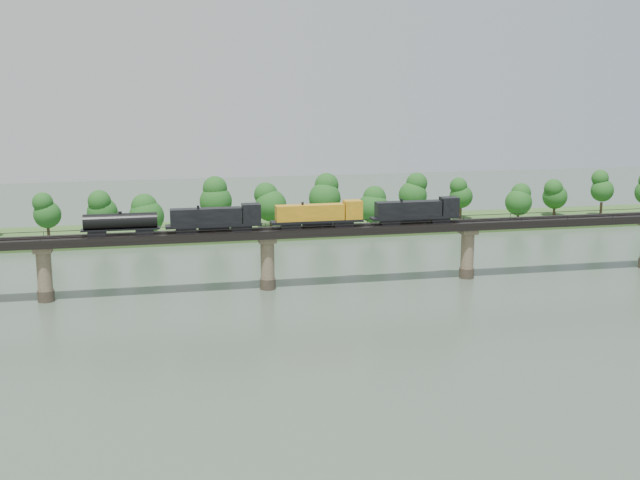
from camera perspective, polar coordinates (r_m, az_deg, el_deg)
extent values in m
plane|color=#3B4B3D|center=(123.77, -1.65, -7.04)|extent=(400.00, 400.00, 0.00)
cube|color=#305321|center=(205.15, -6.01, 0.67)|extent=(300.00, 24.00, 1.60)
cylinder|color=#473A2D|center=(151.51, -18.90, -3.77)|extent=(3.00, 3.00, 2.00)
cylinder|color=#847256|center=(150.43, -19.01, -2.12)|extent=(2.60, 2.60, 9.00)
cube|color=#847256|center=(149.57, -19.11, -0.63)|extent=(3.20, 3.20, 1.00)
cylinder|color=#473A2D|center=(151.86, -3.73, -3.12)|extent=(3.00, 3.00, 2.00)
cylinder|color=#847256|center=(150.77, -3.76, -1.47)|extent=(2.60, 2.60, 9.00)
cube|color=#847256|center=(149.92, -3.78, 0.02)|extent=(3.20, 3.20, 1.00)
cylinder|color=#473A2D|center=(162.37, 10.38, -2.32)|extent=(3.00, 3.00, 2.00)
cylinder|color=#847256|center=(161.36, 10.44, -0.76)|extent=(2.60, 2.60, 9.00)
cube|color=#847256|center=(160.56, 10.49, 0.63)|extent=(3.20, 3.20, 1.00)
cube|color=black|center=(149.67, -3.78, 0.49)|extent=(220.00, 5.00, 1.50)
cube|color=black|center=(148.79, -3.74, 0.75)|extent=(220.00, 0.12, 0.16)
cube|color=black|center=(150.24, -3.83, 0.86)|extent=(220.00, 0.12, 0.16)
cube|color=black|center=(147.07, -3.65, 0.87)|extent=(220.00, 0.10, 0.10)
cube|color=black|center=(151.74, -3.92, 1.20)|extent=(220.00, 0.10, 0.10)
cube|color=black|center=(147.13, -3.65, 0.74)|extent=(0.08, 0.08, 0.70)
cube|color=black|center=(151.80, -3.92, 1.07)|extent=(0.08, 0.08, 0.70)
cylinder|color=#382619|center=(196.39, -18.73, 0.37)|extent=(0.70, 0.70, 3.51)
sphere|color=#144915|center=(195.58, -18.82, 1.72)|extent=(6.31, 6.31, 6.31)
sphere|color=#144915|center=(195.13, -18.88, 2.56)|extent=(4.73, 4.73, 4.73)
cylinder|color=#382619|center=(197.82, -15.15, 0.64)|extent=(0.70, 0.70, 3.34)
sphere|color=#144915|center=(197.05, -15.22, 1.92)|extent=(7.18, 7.18, 7.18)
sphere|color=#144915|center=(196.62, -15.26, 2.72)|extent=(5.39, 5.39, 5.39)
cylinder|color=#382619|center=(194.93, -12.18, 0.55)|extent=(0.70, 0.70, 2.83)
sphere|color=#144915|center=(194.25, -12.23, 1.64)|extent=(8.26, 8.26, 8.26)
sphere|color=#144915|center=(193.87, -12.26, 2.33)|extent=(6.19, 6.19, 6.19)
cylinder|color=#382619|center=(201.89, -7.38, 1.26)|extent=(0.70, 0.70, 3.96)
sphere|color=#144915|center=(201.02, -7.42, 2.74)|extent=(8.07, 8.07, 8.07)
sphere|color=#144915|center=(200.54, -7.44, 3.67)|extent=(6.05, 6.05, 6.05)
cylinder|color=#382619|center=(202.01, -3.51, 1.24)|extent=(0.70, 0.70, 3.27)
sphere|color=#144915|center=(201.27, -3.52, 2.46)|extent=(8.03, 8.03, 8.03)
sphere|color=#144915|center=(200.85, -3.53, 3.23)|extent=(6.02, 6.02, 6.02)
cylinder|color=#382619|center=(205.63, 0.34, 1.54)|extent=(0.70, 0.70, 3.92)
sphere|color=#144915|center=(204.78, 0.34, 2.98)|extent=(8.29, 8.29, 8.29)
sphere|color=#144915|center=(204.32, 0.34, 3.89)|extent=(6.21, 6.21, 6.21)
cylinder|color=#382619|center=(201.74, 3.80, 1.19)|extent=(0.70, 0.70, 3.02)
sphere|color=#144915|center=(201.04, 3.82, 2.32)|extent=(7.74, 7.74, 7.74)
sphere|color=#144915|center=(200.65, 3.83, 3.03)|extent=(5.80, 5.80, 5.80)
cylinder|color=#382619|center=(213.73, 6.58, 1.83)|extent=(0.70, 0.70, 3.80)
sphere|color=#144915|center=(212.93, 6.61, 3.17)|extent=(7.47, 7.47, 7.47)
sphere|color=#144915|center=(212.49, 6.63, 4.02)|extent=(5.60, 5.60, 5.60)
cylinder|color=#382619|center=(218.71, 9.95, 1.90)|extent=(0.70, 0.70, 3.38)
sphere|color=#144915|center=(218.01, 10.00, 3.07)|extent=(6.23, 6.23, 6.23)
sphere|color=#144915|center=(217.61, 10.02, 3.80)|extent=(4.67, 4.67, 4.67)
cylinder|color=#382619|center=(219.11, 13.89, 1.67)|extent=(0.70, 0.70, 2.77)
sphere|color=#144915|center=(218.52, 13.94, 2.63)|extent=(7.04, 7.04, 7.04)
sphere|color=#144915|center=(218.18, 13.97, 3.23)|extent=(5.28, 5.28, 5.28)
cylinder|color=#382619|center=(229.67, 16.31, 2.01)|extent=(0.70, 0.70, 2.94)
sphere|color=#144915|center=(229.08, 16.36, 2.98)|extent=(6.73, 6.73, 6.73)
sphere|color=#144915|center=(228.74, 16.40, 3.59)|extent=(5.05, 5.05, 5.05)
cylinder|color=#382619|center=(232.66, 19.35, 2.06)|extent=(0.70, 0.70, 3.94)
sphere|color=#144915|center=(231.91, 19.43, 3.34)|extent=(6.17, 6.17, 6.17)
sphere|color=#144915|center=(231.49, 19.49, 4.15)|extent=(4.62, 4.62, 4.62)
cube|color=black|center=(157.90, 8.50, 1.44)|extent=(3.69, 2.21, 1.01)
cube|color=black|center=(154.64, 4.98, 1.31)|extent=(3.69, 2.21, 1.01)
cube|color=black|center=(156.08, 6.77, 1.61)|extent=(17.53, 2.77, 0.46)
cube|color=black|center=(155.36, 6.30, 2.21)|extent=(12.92, 2.49, 2.95)
cube|color=black|center=(158.12, 9.16, 2.40)|extent=(3.32, 2.77, 3.51)
cylinder|color=black|center=(156.17, 6.76, 1.42)|extent=(5.54, 1.29, 1.29)
cube|color=black|center=(152.20, 1.66, 1.18)|extent=(3.69, 2.21, 1.01)
cube|color=black|center=(150.14, -2.11, 1.03)|extent=(3.69, 2.21, 1.01)
cube|color=black|center=(150.97, -0.21, 1.35)|extent=(17.53, 2.77, 0.46)
cube|color=orange|center=(150.40, -0.73, 1.97)|extent=(12.92, 2.49, 2.95)
cube|color=orange|center=(152.20, 2.34, 2.18)|extent=(3.32, 2.77, 3.51)
cylinder|color=black|center=(151.06, -0.21, 1.16)|extent=(5.54, 1.29, 1.29)
cube|color=black|center=(148.83, -5.60, 0.89)|extent=(3.69, 2.21, 1.01)
cube|color=black|center=(148.05, -9.51, 0.73)|extent=(3.69, 2.21, 1.01)
cube|color=black|center=(148.23, -7.56, 1.05)|extent=(17.53, 2.77, 0.46)
cube|color=black|center=(147.83, -8.11, 1.68)|extent=(12.92, 2.49, 2.95)
cube|color=black|center=(148.58, -4.92, 1.92)|extent=(3.32, 2.77, 3.51)
cylinder|color=black|center=(148.33, -7.55, 0.86)|extent=(5.54, 1.29, 1.29)
cube|color=black|center=(147.91, -12.36, 0.61)|extent=(3.23, 2.03, 1.01)
cube|color=black|center=(148.20, -15.57, 0.47)|extent=(3.23, 2.03, 1.01)
cube|color=black|center=(147.89, -13.98, 0.77)|extent=(13.84, 2.21, 0.28)
cylinder|color=black|center=(147.63, -14.01, 1.33)|extent=(12.92, 2.77, 2.77)
cylinder|color=black|center=(147.38, -14.04, 1.89)|extent=(0.65, 0.65, 0.46)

